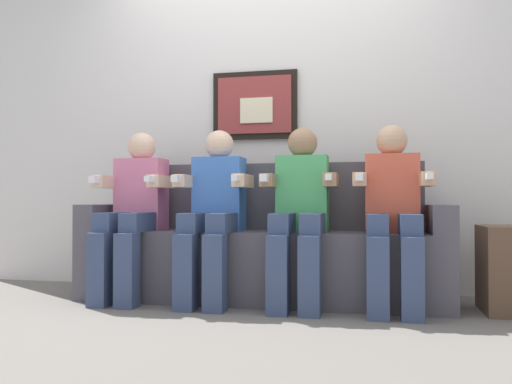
{
  "coord_description": "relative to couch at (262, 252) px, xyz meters",
  "views": [
    {
      "loc": [
        0.71,
        -3.08,
        0.64
      ],
      "look_at": [
        0.0,
        0.15,
        0.7
      ],
      "focal_mm": 37.29,
      "sensor_mm": 36.0,
      "label": 1
    }
  ],
  "objects": [
    {
      "name": "person_rightmost",
      "position": [
        0.83,
        -0.17,
        0.29
      ],
      "size": [
        0.46,
        0.56,
        1.11
      ],
      "color": "#D8593F",
      "rests_on": "ground_plane"
    },
    {
      "name": "back_wall_assembly",
      "position": [
        -0.0,
        0.44,
        0.99
      ],
      "size": [
        4.75,
        0.1,
        2.6
      ],
      "color": "silver",
      "rests_on": "ground_plane"
    },
    {
      "name": "couch",
      "position": [
        0.0,
        0.0,
        0.0
      ],
      "size": [
        2.35,
        0.58,
        0.9
      ],
      "color": "#514C56",
      "rests_on": "ground_plane"
    },
    {
      "name": "person_left_center",
      "position": [
        -0.28,
        -0.17,
        0.29
      ],
      "size": [
        0.46,
        0.56,
        1.11
      ],
      "color": "#3F72CC",
      "rests_on": "ground_plane"
    },
    {
      "name": "ground_plane",
      "position": [
        0.0,
        -0.33,
        -0.31
      ],
      "size": [
        6.18,
        6.18,
        0.0
      ],
      "primitive_type": "plane",
      "color": "#66605B"
    },
    {
      "name": "person_leftmost",
      "position": [
        -0.83,
        -0.17,
        0.29
      ],
      "size": [
        0.46,
        0.56,
        1.11
      ],
      "color": "pink",
      "rests_on": "ground_plane"
    },
    {
      "name": "person_right_center",
      "position": [
        0.28,
        -0.17,
        0.29
      ],
      "size": [
        0.46,
        0.56,
        1.11
      ],
      "color": "#4CB266",
      "rests_on": "ground_plane"
    }
  ]
}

